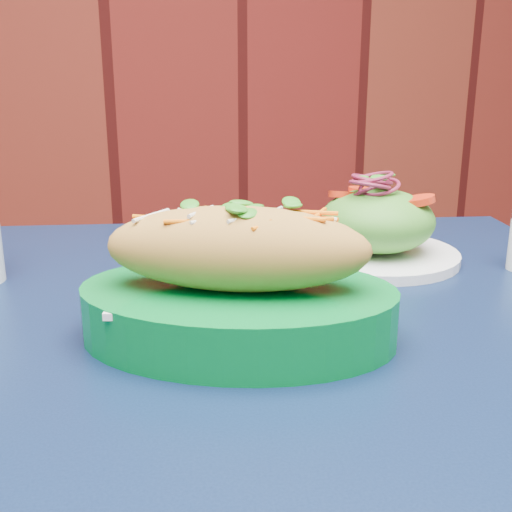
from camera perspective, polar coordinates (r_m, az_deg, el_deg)
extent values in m
cube|color=black|center=(0.62, 1.07, -6.96)|extent=(0.93, 0.93, 0.03)
cylinder|color=black|center=(1.12, -18.84, -18.01)|extent=(0.04, 0.04, 0.72)
cylinder|color=black|center=(1.16, 16.30, -16.61)|extent=(0.04, 0.04, 0.72)
cylinder|color=white|center=(1.31, 21.55, -19.45)|extent=(0.03, 0.03, 0.47)
cube|color=white|center=(0.56, -1.63, -3.21)|extent=(0.23, 0.17, 0.01)
ellipsoid|color=#BF8D3C|center=(0.55, -1.66, 0.67)|extent=(0.24, 0.16, 0.07)
cylinder|color=white|center=(0.81, 10.57, 0.09)|extent=(0.20, 0.20, 0.01)
ellipsoid|color=#4C992D|center=(0.80, 10.74, 3.13)|extent=(0.14, 0.14, 0.08)
cylinder|color=red|center=(0.79, 14.20, 5.15)|extent=(0.04, 0.04, 0.01)
cylinder|color=red|center=(0.81, 7.92, 5.76)|extent=(0.04, 0.04, 0.01)
cylinder|color=red|center=(0.83, 9.62, 6.03)|extent=(0.04, 0.04, 0.01)
torus|color=maroon|center=(0.79, 10.91, 6.17)|extent=(0.05, 0.05, 0.00)
torus|color=maroon|center=(0.79, 10.93, 6.46)|extent=(0.05, 0.05, 0.00)
torus|color=maroon|center=(0.79, 10.94, 6.74)|extent=(0.05, 0.05, 0.00)
torus|color=maroon|center=(0.79, 10.96, 7.03)|extent=(0.05, 0.05, 0.00)
torus|color=maroon|center=(0.79, 10.98, 7.31)|extent=(0.05, 0.05, 0.00)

